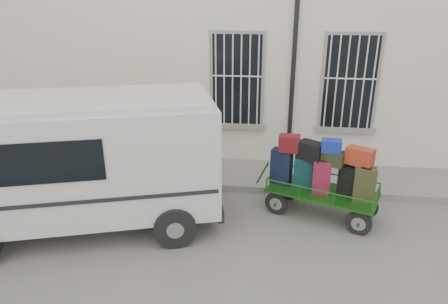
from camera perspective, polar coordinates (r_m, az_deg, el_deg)
ground at (r=7.96m, az=2.51°, el=-10.19°), size 80.00×80.00×0.00m
building at (r=12.35m, az=4.99°, el=15.74°), size 24.00×5.15×6.00m
sidewalk at (r=9.87m, az=3.60°, el=-3.22°), size 24.00×1.70×0.15m
luggage_cart at (r=8.06m, az=13.76°, el=-3.21°), size 2.50×1.65×1.65m
van at (r=7.75m, az=-19.86°, el=-0.51°), size 5.36×3.47×2.52m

